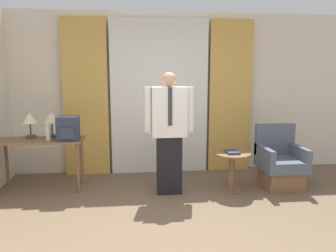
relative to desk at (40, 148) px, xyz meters
The scene contains 13 objects.
wall_back 2.10m from the desk, 24.89° to the left, with size 10.00×0.06×2.70m.
curtain_sheer_center 2.03m from the desk, 21.38° to the left, with size 1.63×0.06×2.58m.
curtain_drape_left 1.12m from the desk, 50.67° to the left, with size 0.73×0.06×2.58m.
curtain_drape_right 3.16m from the desk, 13.12° to the left, with size 0.73×0.06×2.58m.
desk is the anchor object (origin of this frame).
table_lamp_left 0.44m from the desk, 142.26° to the left, with size 0.22×0.22×0.38m.
table_lamp_right 0.44m from the desk, 37.74° to the left, with size 0.22×0.22×0.38m.
bottle_near_edge 0.29m from the desk, 35.00° to the right, with size 0.07×0.07×0.26m.
backpack 0.54m from the desk, 16.95° to the right, with size 0.30×0.22×0.34m.
person 1.89m from the desk, 10.35° to the right, with size 0.69×0.23×1.71m.
armchair 3.54m from the desk, ahead, with size 0.61×0.63×0.93m.
side_table 2.78m from the desk, ahead, with size 0.53×0.53×0.57m.
book 2.76m from the desk, ahead, with size 0.17×0.24×0.03m.
Camera 1 is at (-0.45, -2.77, 1.71)m, focal length 35.00 mm.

